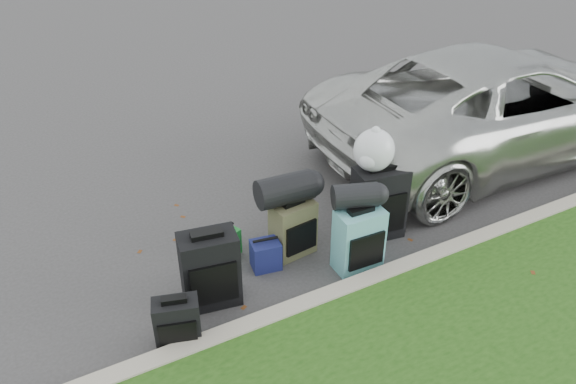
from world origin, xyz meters
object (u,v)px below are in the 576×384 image
suitcase_large_black_left (210,269)px  suitcase_large_black_right (379,203)px  suitcase_small_black (177,323)px  suitcase_olive (293,228)px  tote_navy (266,255)px  suv (498,103)px  tote_green (226,243)px  suitcase_teal (359,240)px

suitcase_large_black_left → suitcase_large_black_right: (2.03, 0.15, 0.04)m
suitcase_small_black → suitcase_olive: size_ratio=0.79×
tote_navy → suv: bearing=21.6°
suitcase_large_black_right → tote_navy: bearing=-173.8°
suv → suitcase_small_black: 5.35m
suitcase_large_black_right → tote_green: 1.71m
suitcase_teal → suitcase_olive: bearing=133.4°
suitcase_large_black_right → tote_navy: (-1.35, 0.06, -0.26)m
suv → tote_green: size_ratio=17.49×
suitcase_large_black_left → suitcase_teal: size_ratio=1.12×
suitcase_large_black_left → tote_navy: size_ratio=2.45×
suitcase_olive → suitcase_large_black_right: suitcase_large_black_right is taller
suitcase_large_black_left → tote_green: (0.40, 0.60, -0.23)m
suitcase_small_black → tote_navy: bearing=44.1°
suitcase_large_black_left → suitcase_teal: 1.53m
suitcase_olive → suitcase_teal: 0.71m
suitcase_large_black_left → suitcase_olive: (1.05, 0.30, -0.07)m
suv → suitcase_large_black_right: size_ratio=6.33×
suv → tote_green: bearing=97.9°
suitcase_large_black_right → tote_green: (-1.63, 0.45, -0.27)m
suitcase_large_black_left → suitcase_small_black: bearing=-130.9°
tote_green → suitcase_large_black_right: bearing=-37.8°
suitcase_large_black_left → tote_green: size_ratio=2.53×
suitcase_small_black → suitcase_teal: size_ratio=0.71×
suv → suitcase_teal: bearing=113.9°
tote_navy → tote_green: bearing=135.4°
suv → suitcase_olive: 3.73m
tote_green → suitcase_olive: bearing=-47.0°
suitcase_large_black_left → suv: bearing=22.3°
suitcase_olive → tote_green: (-0.65, 0.30, -0.16)m
suitcase_small_black → tote_navy: 1.28m
suitcase_large_black_left → suitcase_olive: 1.09m
suitcase_large_black_left → tote_green: bearing=66.0°
suitcase_olive → tote_navy: 0.41m
suitcase_teal → tote_green: suitcase_teal is taller
suitcase_teal → suitcase_large_black_right: bearing=38.7°
suitcase_small_black → suitcase_large_black_left: suitcase_large_black_left is taller
suitcase_olive → tote_navy: (-0.37, -0.09, -0.15)m
suv → suitcase_small_black: (-5.13, -1.43, -0.49)m
suitcase_olive → suitcase_large_black_right: bearing=-15.5°
suitcase_large_black_right → tote_green: bearing=173.4°
suitcase_olive → suitcase_teal: suitcase_teal is taller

